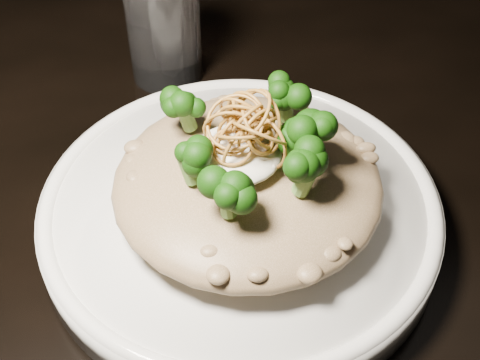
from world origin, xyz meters
The scene contains 7 objects.
table centered at (0.00, 0.00, 0.67)m, with size 1.10×0.80×0.75m.
plate centered at (-0.08, -0.05, 0.77)m, with size 0.31×0.31×0.03m, color white.
risotto centered at (-0.07, -0.05, 0.80)m, with size 0.20×0.20×0.04m, color brown.
broccoli centered at (-0.07, -0.05, 0.85)m, with size 0.13×0.13×0.05m, color black, non-canonical shape.
cheese centered at (-0.08, -0.05, 0.84)m, with size 0.06×0.06×0.02m, color white.
shallots centered at (-0.07, -0.05, 0.87)m, with size 0.07×0.07×0.04m, color #8A5D1D, non-canonical shape.
drinking_glass centered at (-0.12, 0.17, 0.81)m, with size 0.07×0.07×0.13m, color silver.
Camera 1 is at (-0.13, -0.40, 1.16)m, focal length 50.00 mm.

